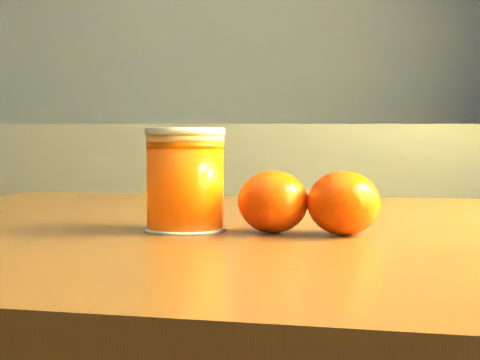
{
  "coord_description": "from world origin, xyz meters",
  "views": [
    {
      "loc": [
        0.87,
        -0.38,
        0.85
      ],
      "look_at": [
        0.87,
        0.23,
        0.82
      ],
      "focal_mm": 50.0,
      "sensor_mm": 36.0,
      "label": 1
    }
  ],
  "objects": [
    {
      "name": "table",
      "position": [
        0.95,
        0.26,
        0.68
      ],
      "size": [
        1.16,
        0.92,
        0.77
      ],
      "rotation": [
        0.0,
        0.0,
        -0.21
      ],
      "color": "brown",
      "rests_on": "ground"
    },
    {
      "name": "orange_back",
      "position": [
        0.96,
        0.19,
        0.8
      ],
      "size": [
        0.06,
        0.06,
        0.06
      ],
      "primitive_type": "ellipsoid",
      "rotation": [
        0.0,
        0.0,
        0.02
      ],
      "color": "#FF4505",
      "rests_on": "table"
    },
    {
      "name": "juice_glass",
      "position": [
        0.82,
        0.22,
        0.82
      ],
      "size": [
        0.07,
        0.07,
        0.09
      ],
      "rotation": [
        0.0,
        0.0,
        0.23
      ],
      "color": "#F24C04",
      "rests_on": "table"
    },
    {
      "name": "orange_front",
      "position": [
        0.9,
        0.21,
        0.8
      ],
      "size": [
        0.07,
        0.07,
        0.05
      ],
      "primitive_type": "ellipsoid",
      "rotation": [
        0.0,
        0.0,
        -0.15
      ],
      "color": "#FF4505",
      "rests_on": "table"
    }
  ]
}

